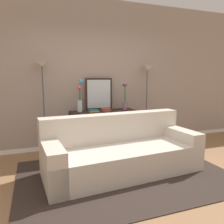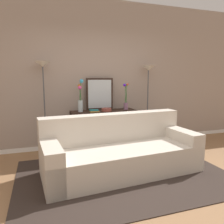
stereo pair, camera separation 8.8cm
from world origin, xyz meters
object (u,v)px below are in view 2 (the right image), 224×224
Objects in this scene: console_table at (104,122)px; book_row_under_console at (88,147)px; vase_short_flowers at (126,100)px; book_stack at (94,111)px; fruit_bowl at (106,110)px; couch at (120,152)px; floor_lamp_right at (148,83)px; vase_tall_flowers at (80,97)px; floor_lamp_left at (43,82)px; wall_mirror at (100,94)px.

console_table is 3.29× the size of book_row_under_console.
book_stack is at bearing -171.20° from vase_short_flowers.
fruit_bowl reaches higher than book_row_under_console.
floor_lamp_right is at bearing 48.04° from couch.
couch is 4.45× the size of vase_short_flowers.
book_stack reaches higher than console_table.
console_table is at bearing -177.06° from floor_lamp_right.
floor_lamp_right reaches higher than vase_tall_flowers.
floor_lamp_left is 1.09m from book_stack.
floor_lamp_left is 2.70× the size of wall_mirror.
couch is at bearing -70.67° from vase_tall_flowers.
couch is 3.86× the size of vase_tall_flowers.
wall_mirror is 1.03× the size of vase_tall_flowers.
wall_mirror is (-1.06, 0.11, -0.22)m from floor_lamp_right.
console_table is (0.07, 1.17, 0.25)m from couch.
vase_tall_flowers is 3.21× the size of fruit_bowl.
vase_short_flowers is at bearing -2.06° from floor_lamp_left.
wall_mirror reaches higher than couch.
floor_lamp_left is at bearing 169.59° from book_stack.
floor_lamp_left is at bearing 173.94° from vase_tall_flowers.
book_stack is (-0.71, -0.11, -0.18)m from vase_short_flowers.
fruit_bowl is at bearing -165.07° from vase_short_flowers.
wall_mirror reaches higher than console_table.
couch is 3.74× the size of wall_mirror.
book_row_under_console is at bearing -151.87° from wall_mirror.
console_table is 0.59m from wall_mirror.
fruit_bowl reaches higher than console_table.
vase_tall_flowers is at bearing 109.33° from couch.
floor_lamp_left is 0.74m from vase_tall_flowers.
couch is at bearing -76.85° from book_row_under_console.
book_row_under_console is at bearing -3.75° from floor_lamp_left.
console_table is at bearing 98.32° from fruit_bowl.
console_table is at bearing 26.83° from book_stack.
vase_short_flowers is 2.78× the size of fruit_bowl.
floor_lamp_left reaches higher than couch.
fruit_bowl is at bearing 84.86° from couch.
book_stack is at bearing 98.40° from couch.
floor_lamp_left is 1.15m from wall_mirror.
console_table is 0.66m from vase_short_flowers.
couch is at bearing -95.14° from fruit_bowl.
floor_lamp_right is 4.25× the size of book_row_under_console.
fruit_bowl is (-1.00, -0.18, -0.52)m from floor_lamp_right.
wall_mirror reaches higher than book_row_under_console.
floor_lamp_left is 1.03× the size of floor_lamp_right.
couch is 1.42× the size of floor_lamp_right.
book_row_under_console is (0.80, -0.05, -1.33)m from floor_lamp_left.
wall_mirror reaches higher than vase_short_flowers.
wall_mirror is 3.36× the size of book_stack.
floor_lamp_right reaches higher than vase_short_flowers.
wall_mirror is at bearing 22.77° from vase_tall_flowers.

